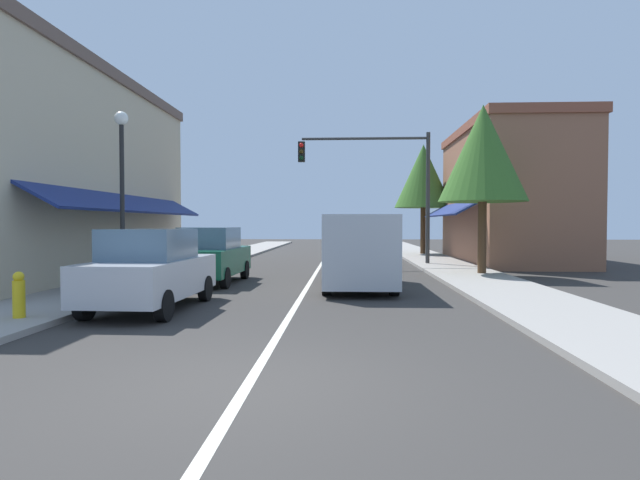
{
  "coord_description": "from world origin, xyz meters",
  "views": [
    {
      "loc": [
        1.14,
        -5.97,
        1.88
      ],
      "look_at": [
        0.15,
        14.14,
        1.26
      ],
      "focal_mm": 29.5,
      "sensor_mm": 36.0,
      "label": 1
    }
  ],
  "objects": [
    {
      "name": "ground_plane",
      "position": [
        0.0,
        18.0,
        0.0
      ],
      "size": [
        80.0,
        80.0,
        0.0
      ],
      "primitive_type": "plane",
      "color": "#33302D"
    },
    {
      "name": "sidewalk_left",
      "position": [
        -5.5,
        18.0,
        0.06
      ],
      "size": [
        2.6,
        56.0,
        0.12
      ],
      "primitive_type": "cube",
      "color": "gray",
      "rests_on": "ground"
    },
    {
      "name": "sidewalk_right",
      "position": [
        5.5,
        18.0,
        0.06
      ],
      "size": [
        2.6,
        56.0,
        0.12
      ],
      "primitive_type": "cube",
      "color": "gray",
      "rests_on": "ground"
    },
    {
      "name": "lane_center_stripe",
      "position": [
        0.0,
        18.0,
        0.0
      ],
      "size": [
        0.14,
        52.0,
        0.01
      ],
      "primitive_type": "cube",
      "color": "silver",
      "rests_on": "ground"
    },
    {
      "name": "storefront_left_block",
      "position": [
        -8.8,
        12.0,
        3.6
      ],
      "size": [
        5.31,
        14.2,
        7.2
      ],
      "color": "#BCAD8E",
      "rests_on": "ground"
    },
    {
      "name": "storefront_right_block",
      "position": [
        9.04,
        20.0,
        3.3
      ],
      "size": [
        5.8,
        10.2,
        6.6
      ],
      "color": "#8E5B42",
      "rests_on": "ground"
    },
    {
      "name": "parked_car_nearest_left",
      "position": [
        -3.1,
        5.24,
        0.88
      ],
      "size": [
        1.87,
        4.14,
        1.77
      ],
      "rotation": [
        0.0,
        0.0,
        -0.03
      ],
      "color": "#B7BABF",
      "rests_on": "ground"
    },
    {
      "name": "parked_car_second_left",
      "position": [
        -3.12,
        10.4,
        0.88
      ],
      "size": [
        1.85,
        4.13,
        1.77
      ],
      "rotation": [
        0.0,
        0.0,
        -0.02
      ],
      "color": "#0F4C33",
      "rests_on": "ground"
    },
    {
      "name": "van_in_lane",
      "position": [
        1.51,
        9.37,
        1.15
      ],
      "size": [
        2.04,
        5.2,
        2.12
      ],
      "rotation": [
        0.0,
        0.0,
        0.01
      ],
      "color": "#B2B7BC",
      "rests_on": "ground"
    },
    {
      "name": "traffic_signal_mast_arm",
      "position": [
        2.79,
        17.64,
        4.1
      ],
      "size": [
        5.88,
        0.5,
        5.95
      ],
      "color": "#333333",
      "rests_on": "ground"
    },
    {
      "name": "street_lamp_left_near",
      "position": [
        -4.84,
        7.83,
        3.28
      ],
      "size": [
        0.36,
        0.36,
        4.88
      ],
      "color": "black",
      "rests_on": "ground"
    },
    {
      "name": "tree_right_near",
      "position": [
        6.01,
        13.02,
        4.36
      ],
      "size": [
        3.13,
        3.13,
        6.11
      ],
      "color": "#4C331E",
      "rests_on": "ground"
    },
    {
      "name": "tree_right_far",
      "position": [
        5.69,
        25.27,
        4.67
      ],
      "size": [
        3.37,
        3.37,
        6.55
      ],
      "color": "#4C331E",
      "rests_on": "ground"
    },
    {
      "name": "fire_hydrant",
      "position": [
        -4.98,
        3.53,
        0.55
      ],
      "size": [
        0.22,
        0.22,
        0.87
      ],
      "color": "gold",
      "rests_on": "ground"
    }
  ]
}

